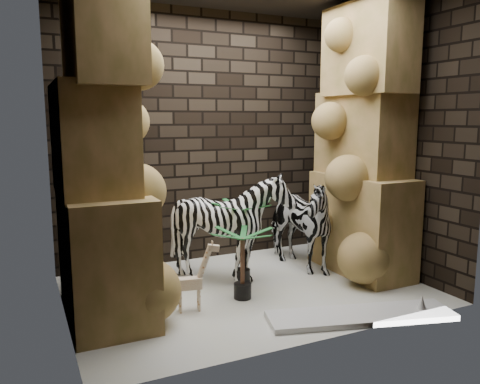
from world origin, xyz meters
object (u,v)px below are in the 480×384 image
giraffe_toy (189,276)px  palm_back (243,263)px  zebra_left (231,232)px  palm_front (242,242)px  surfboard (361,316)px  zebra_right (296,215)px

giraffe_toy → palm_back: (0.56, 0.07, 0.02)m
zebra_left → palm_front: zebra_left is taller
giraffe_toy → palm_front: size_ratio=0.74×
palm_front → surfboard: size_ratio=0.54×
zebra_left → surfboard: bearing=-70.5°
giraffe_toy → surfboard: 1.55m
palm_front → surfboard: (0.55, -1.26, -0.42)m
palm_back → surfboard: size_ratio=0.43×
zebra_right → giraffe_toy: (-1.52, -0.66, -0.30)m
zebra_right → surfboard: zebra_right is taller
surfboard → giraffe_toy: bearing=164.0°
zebra_right → giraffe_toy: size_ratio=1.92×
giraffe_toy → palm_back: palm_back is taller
zebra_left → surfboard: 1.58m
palm_front → surfboard: palm_front is taller
giraffe_toy → zebra_right: bearing=35.0°
zebra_right → surfboard: 1.59m
zebra_left → giraffe_toy: bearing=-146.2°
palm_back → surfboard: 1.18m
giraffe_toy → palm_back: bearing=18.5°
palm_back → surfboard: bearing=-49.6°
palm_back → giraffe_toy: bearing=-173.1°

